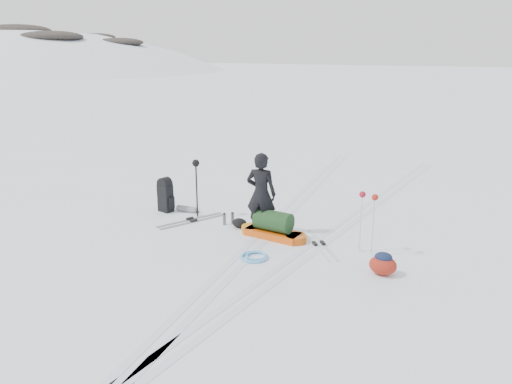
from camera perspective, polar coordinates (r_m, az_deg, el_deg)
ground at (r=10.28m, az=0.17°, el=-5.74°), size 200.00×200.00×0.00m
ski_tracks at (r=10.83m, az=5.06°, el=-4.62°), size 3.38×17.97×0.01m
skier at (r=10.46m, az=0.58°, el=-0.22°), size 0.68×0.48×1.77m
pulk_sled at (r=10.47m, az=1.98°, el=-4.04°), size 1.55×0.63×0.58m
expedition_rucksack at (r=12.22m, az=-10.02°, el=-0.44°), size 0.94×0.41×0.85m
ski_poles_black at (r=11.57m, az=-6.87°, el=2.50°), size 0.17×0.19×1.37m
ski_poles_silver at (r=9.63m, az=12.71°, el=-1.22°), size 0.38×0.21×1.23m
touring_skis_grey at (r=11.57m, az=-7.36°, el=-3.24°), size 1.03×1.60×0.06m
touring_skis_white at (r=10.21m, az=7.17°, el=-5.95°), size 1.22×1.50×0.06m
rope_coil at (r=9.53m, az=-0.14°, el=-7.38°), size 0.64×0.64×0.06m
small_daypack at (r=9.09m, az=14.31°, el=-7.96°), size 0.60×0.56×0.42m
thermos_pair at (r=11.27m, az=-3.18°, el=-3.04°), size 0.20×0.26×0.28m
stuff_sack at (r=11.05m, az=-1.90°, el=-3.56°), size 0.41×0.36×0.21m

